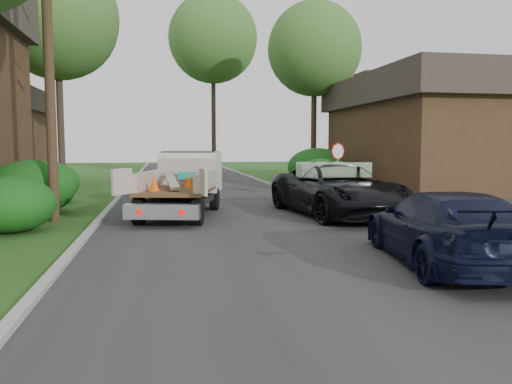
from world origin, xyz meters
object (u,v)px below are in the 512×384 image
object	(u,v)px
tree_left_far	(57,19)
tree_right_far	(315,49)
house_right	(442,131)
flatbed_truck	(186,180)
black_pickup	(338,190)
utility_pole	(49,52)
tree_center_far	(213,39)
stop_sign	(338,159)
navy_suv	(445,228)

from	to	relation	value
tree_left_far	tree_right_far	distance (m)	15.31
house_right	tree_right_far	bearing A→B (deg)	132.51
flatbed_truck	black_pickup	distance (m)	5.22
tree_left_far	utility_pole	bearing A→B (deg)	-80.46
flatbed_truck	house_right	bearing A→B (deg)	42.56
tree_center_far	flatbed_truck	size ratio (longest dim) A/B	2.42
tree_left_far	house_right	bearing A→B (deg)	-8.33
stop_sign	utility_pole	size ratio (longest dim) A/B	0.25
navy_suv	tree_right_far	bearing A→B (deg)	-91.55
flatbed_truck	black_pickup	size ratio (longest dim) A/B	0.96
house_right	black_pickup	size ratio (longest dim) A/B	2.07
tree_right_far	flatbed_truck	distance (m)	18.04
tree_center_far	flatbed_truck	world-z (taller)	tree_center_far
utility_pole	flatbed_truck	size ratio (longest dim) A/B	1.66
stop_sign	house_right	size ratio (longest dim) A/B	0.19
stop_sign	tree_center_far	size ratio (longest dim) A/B	0.17
tree_right_far	tree_left_far	bearing A→B (deg)	-168.69
flatbed_truck	navy_suv	world-z (taller)	flatbed_truck
utility_pole	flatbed_truck	world-z (taller)	utility_pole
flatbed_truck	navy_suv	size ratio (longest dim) A/B	1.19
tree_center_far	flatbed_truck	distance (m)	26.06
tree_right_far	navy_suv	xyz separation A→B (m)	(-4.22, -22.50, -7.74)
stop_sign	flatbed_truck	bearing A→B (deg)	-156.14
utility_pole	house_right	distance (m)	20.66
stop_sign	flatbed_truck	size ratio (longest dim) A/B	0.41
navy_suv	flatbed_truck	bearing A→B (deg)	-52.55
house_right	tree_left_far	world-z (taller)	tree_left_far
house_right	utility_pole	bearing A→B (deg)	-153.99
house_right	tree_right_far	size ratio (longest dim) A/B	1.13
tree_left_far	black_pickup	size ratio (longest dim) A/B	1.95
stop_sign	flatbed_truck	world-z (taller)	stop_sign
house_right	tree_center_far	size ratio (longest dim) A/B	0.89
tree_right_far	flatbed_truck	xyz separation A→B (m)	(-8.86, -13.90, -7.31)
stop_sign	tree_center_far	bearing A→B (deg)	98.66
tree_right_far	flatbed_truck	world-z (taller)	tree_right_far
utility_pole	tree_center_far	xyz separation A→B (m)	(7.48, 25.02, 5.81)
tree_right_far	tree_center_far	xyz separation A→B (m)	(-5.50, 10.00, 2.50)
utility_pole	tree_left_far	size ratio (longest dim) A/B	0.82
navy_suv	stop_sign	bearing A→B (deg)	-90.40
tree_right_far	black_pickup	size ratio (longest dim) A/B	1.83
utility_pole	house_right	world-z (taller)	utility_pole
stop_sign	tree_right_far	bearing A→B (deg)	78.19
stop_sign	tree_right_far	size ratio (longest dim) A/B	0.22
stop_sign	tree_right_far	distance (m)	13.08
house_right	black_pickup	bearing A→B (deg)	-134.70
stop_sign	navy_suv	xyz separation A→B (m)	(-1.92, -11.50, -1.04)
tree_left_far	flatbed_truck	size ratio (longest dim) A/B	2.02
house_right	tree_center_far	distance (m)	20.93
tree_center_far	flatbed_truck	xyz separation A→B (m)	(-3.36, -23.90, -9.81)
utility_pole	black_pickup	bearing A→B (deg)	-3.03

